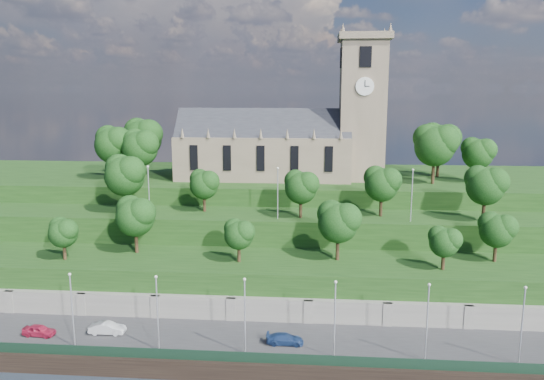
# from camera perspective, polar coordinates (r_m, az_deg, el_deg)

# --- Properties ---
(promenade) EXTENTS (160.00, 12.00, 2.00)m
(promenade) POSITION_cam_1_polar(r_m,az_deg,el_deg) (66.32, -0.68, -16.60)
(promenade) COLOR #2D2D30
(promenade) RESTS_ON ground
(quay_wall) EXTENTS (160.00, 0.50, 2.20)m
(quay_wall) POSITION_cam_1_polar(r_m,az_deg,el_deg) (60.99, -1.24, -19.13)
(quay_wall) COLOR black
(quay_wall) RESTS_ON ground
(fence) EXTENTS (160.00, 0.10, 1.20)m
(fence) POSITION_cam_1_polar(r_m,az_deg,el_deg) (60.83, -1.18, -17.60)
(fence) COLOR black
(fence) RESTS_ON promenade
(retaining_wall) EXTENTS (160.00, 2.10, 5.00)m
(retaining_wall) POSITION_cam_1_polar(r_m,az_deg,el_deg) (71.03, -0.23, -13.32)
(retaining_wall) COLOR slate
(retaining_wall) RESTS_ON ground
(embankment_lower) EXTENTS (160.00, 12.00, 8.00)m
(embankment_lower) POSITION_cam_1_polar(r_m,az_deg,el_deg) (76.00, 0.16, -10.43)
(embankment_lower) COLOR #173812
(embankment_lower) RESTS_ON ground
(embankment_upper) EXTENTS (160.00, 10.00, 12.00)m
(embankment_upper) POSITION_cam_1_polar(r_m,az_deg,el_deg) (85.70, 0.74, -6.53)
(embankment_upper) COLOR #173812
(embankment_upper) RESTS_ON ground
(hilltop) EXTENTS (160.00, 32.00, 15.00)m
(hilltop) POSITION_cam_1_polar(r_m,az_deg,el_deg) (105.54, 1.53, -2.36)
(hilltop) COLOR #173812
(hilltop) RESTS_ON ground
(church) EXTENTS (38.60, 12.35, 27.60)m
(church) POSITION_cam_1_polar(r_m,az_deg,el_deg) (99.13, 1.90, 5.58)
(church) COLOR #6E5F4D
(church) RESTS_ON hilltop
(trees_lower) EXTENTS (64.64, 8.84, 8.40)m
(trees_lower) POSITION_cam_1_polar(r_m,az_deg,el_deg) (73.80, 0.44, -3.68)
(trees_lower) COLOR black
(trees_lower) RESTS_ON embankment_lower
(trees_upper) EXTENTS (61.91, 8.12, 9.42)m
(trees_upper) POSITION_cam_1_polar(r_m,az_deg,el_deg) (81.98, 1.57, 1.04)
(trees_upper) COLOR black
(trees_upper) RESTS_ON embankment_upper
(trees_hilltop) EXTENTS (72.73, 16.64, 11.05)m
(trees_hilltop) POSITION_cam_1_polar(r_m,az_deg,el_deg) (98.05, 0.40, 5.17)
(trees_hilltop) COLOR black
(trees_hilltop) RESTS_ON hilltop
(lamp_posts_promenade) EXTENTS (60.36, 0.36, 9.06)m
(lamp_posts_promenade) POSITION_cam_1_polar(r_m,az_deg,el_deg) (60.74, -2.94, -12.87)
(lamp_posts_promenade) COLOR #B2B2B7
(lamp_posts_promenade) RESTS_ON promenade
(lamp_posts_upper) EXTENTS (40.36, 0.36, 8.01)m
(lamp_posts_upper) POSITION_cam_1_polar(r_m,az_deg,el_deg) (80.21, 0.62, 0.09)
(lamp_posts_upper) COLOR #B2B2B7
(lamp_posts_upper) RESTS_ON embankment_upper
(car_left) EXTENTS (4.08, 1.86, 1.36)m
(car_left) POSITION_cam_1_polar(r_m,az_deg,el_deg) (72.39, -23.76, -13.65)
(car_left) COLOR #A61B3A
(car_left) RESTS_ON promenade
(car_middle) EXTENTS (4.40, 1.60, 1.44)m
(car_middle) POSITION_cam_1_polar(r_m,az_deg,el_deg) (70.07, -17.31, -13.99)
(car_middle) COLOR #A0A1A4
(car_middle) RESTS_ON promenade
(car_right) EXTENTS (4.40, 1.82, 1.27)m
(car_right) POSITION_cam_1_polar(r_m,az_deg,el_deg) (64.72, 1.40, -15.72)
(car_right) COLOR navy
(car_right) RESTS_ON promenade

